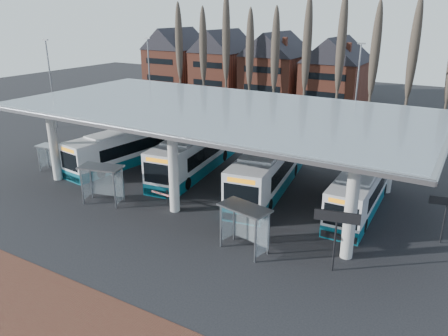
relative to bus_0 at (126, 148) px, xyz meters
The scene contains 17 objects.
ground 12.93m from the bus_0, 40.46° to the right, with size 140.00×140.00×0.00m, color black.
station_canopy 10.63m from the bus_0, ahead, with size 32.00×16.00×6.34m.
poplar_row 27.51m from the bus_0, 68.39° to the left, with size 45.10×1.10×14.50m.
townhouse_row 36.44m from the bus_0, 99.52° to the left, with size 36.80×10.30×12.25m.
lamp_post_a 16.41m from the bus_0, 121.05° to the left, with size 0.80×0.16×10.17m.
lamp_post_b 23.99m from the bus_0, 48.25° to the left, with size 0.80×0.16×10.17m.
lamp_post_d 17.61m from the bus_0, 160.75° to the left, with size 0.80×0.16×10.17m.
bus_0 is the anchor object (origin of this frame).
bus_1 6.71m from the bus_0, 13.36° to the left, with size 4.35×12.67×3.45m.
bus_2 13.74m from the bus_0, ahead, with size 4.61×12.98×3.53m.
bus_3 20.79m from the bus_0, ahead, with size 2.62×11.09×3.07m.
shelter_0 6.17m from the bus_0, 131.75° to the right, with size 2.60×1.50×2.31m.
shelter_1 8.54m from the bus_0, 58.12° to the right, with size 3.31×2.24×2.81m.
shelter_2 18.32m from the bus_0, 25.89° to the right, with size 3.24×2.08×2.78m.
info_sign_0 22.87m from the bus_0, 19.43° to the right, with size 2.32×0.58×3.49m.
info_sign_1 26.28m from the bus_0, ahead, with size 1.97×0.59×2.99m.
barrier 10.25m from the bus_0, 32.69° to the right, with size 2.11×0.63×1.05m.
Camera 1 is at (16.97, -19.63, 13.15)m, focal length 35.00 mm.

